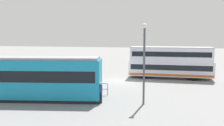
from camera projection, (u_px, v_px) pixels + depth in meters
ground_plane at (120, 81)px, 28.27m from camera, size 160.00×160.00×0.00m
double_decker_bus at (170, 62)px, 29.82m from camera, size 10.09×2.69×3.92m
tram_yellow at (13, 77)px, 19.93m from camera, size 14.90×5.08×3.57m
pedestrian_near_railing at (67, 79)px, 23.99m from camera, size 0.45×0.45×1.75m
pedestrian_crossing at (100, 91)px, 18.73m from camera, size 0.41×0.41×1.71m
pedestrian_railing at (67, 84)px, 22.58m from camera, size 8.09×0.82×1.08m
info_sign at (24, 72)px, 23.60m from camera, size 1.13×0.38×2.43m
street_lamp at (144, 57)px, 18.23m from camera, size 0.36×0.36×6.21m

